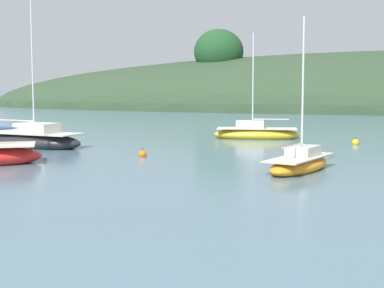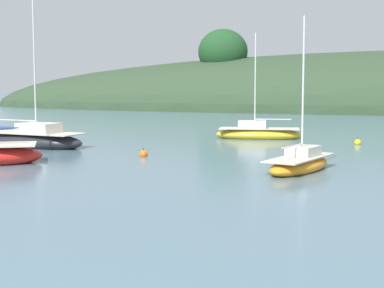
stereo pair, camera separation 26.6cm
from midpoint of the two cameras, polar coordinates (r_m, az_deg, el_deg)
name	(u,v)px [view 2 (the right image)]	position (r m, az deg, el deg)	size (l,w,h in m)	color
sailboat_grey_yawl	(32,140)	(38.61, -14.61, 0.41)	(7.84, 4.05, 11.15)	#232328
sailboat_yellow_far	(258,133)	(43.12, 6.43, 1.02)	(6.29, 2.76, 7.62)	gold
sailboat_red_portside	(300,163)	(27.75, 10.39, -1.81)	(3.31, 5.42, 7.10)	orange
mooring_buoy_outer	(144,154)	(32.61, -4.35, -0.96)	(0.44, 0.44, 0.54)	orange
mooring_buoy_inner	(358,143)	(40.21, 15.51, 0.13)	(0.44, 0.44, 0.54)	yellow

